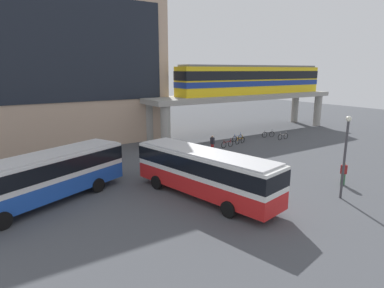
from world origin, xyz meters
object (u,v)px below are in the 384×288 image
Objects in this scene: bus_secondary at (45,173)px; bicycle_black at (268,134)px; pedestrian_waiting_near_stop at (212,144)px; bus_main at (204,169)px; train at (253,79)px; bicycle_blue at (237,138)px; pedestrian_walking_across at (343,174)px; bicycle_silver at (283,137)px; station_building at (43,60)px; bicycle_red at (227,144)px; bicycle_orange at (240,141)px.

bus_secondary is 28.58m from bicycle_black.
bus_secondary is 17.80m from pedestrian_waiting_near_stop.
bus_main is at bearing -146.89° from bicycle_black.
train reaches higher than bus_main.
train is 13.20× the size of bicycle_blue.
bus_main is 22.22m from bicycle_black.
pedestrian_waiting_near_stop is at bearing -168.12° from bicycle_black.
bus_main reaches higher than bicycle_blue.
train reaches higher than pedestrian_walking_across.
train is 13.15× the size of bicycle_silver.
bicycle_black is (23.73, -13.61, -9.18)m from station_building.
bus_secondary is 6.36× the size of pedestrian_waiting_near_stop.
bicycle_black is 4.81m from bicycle_blue.
bicycle_red is (-7.94, -1.49, 0.00)m from bicycle_black.
station_building is at bearing 136.30° from bicycle_red.
bicycle_red is at bearing 16.58° from bus_secondary.
train is 12.92m from bicycle_red.
bicycle_silver is at bearing 56.99° from pedestrian_walking_across.
bicycle_orange is (-0.73, -1.32, 0.00)m from bicycle_blue.
pedestrian_waiting_near_stop reaches higher than bicycle_silver.
pedestrian_walking_across is (2.16, -13.51, 0.01)m from pedestrian_waiting_near_stop.
pedestrian_waiting_near_stop is (-5.04, -1.35, 0.46)m from bicycle_orange.
bicycle_red is 2.49m from bicycle_orange.
pedestrian_waiting_near_stop is (-11.10, -0.26, 0.46)m from bicycle_silver.
bicycle_silver is 11.11m from pedestrian_waiting_near_stop.
bicycle_orange is at bearing -119.17° from bicycle_blue.
pedestrian_waiting_near_stop reaches higher than bicycle_black.
bicycle_orange is (18.21, -14.48, -9.18)m from station_building.
train reaches higher than bicycle_silver.
bicycle_black is 10.81m from pedestrian_waiting_near_stop.
train is 15.02m from pedestrian_waiting_near_stop.
bicycle_black is at bearing 14.89° from bus_secondary.
bus_secondary is at bearing -161.17° from bicycle_blue.
station_building reaches higher than bicycle_red.
bus_secondary is at bearing 152.08° from bus_main.
bicycle_black and bicycle_silver have the same top height.
bus_secondary reaches higher than bicycle_red.
bicycle_orange and bicycle_silver have the same top height.
bicycle_blue is 1.00× the size of bicycle_red.
bus_main is at bearing -135.02° from bicycle_red.
station_building is 23.70m from bicycle_red.
train is 2.08× the size of bus_main.
train is 13.39× the size of pedestrian_walking_across.
train is 13.17× the size of bicycle_red.
bicycle_red and bicycle_silver have the same top height.
train is 9.98m from bicycle_blue.
bus_main is at bearing -137.67° from bicycle_blue.
pedestrian_waiting_near_stop reaches higher than bicycle_red.
bicycle_orange is at bearing 14.97° from pedestrian_waiting_near_stop.
bicycle_orange is at bearing -38.50° from station_building.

